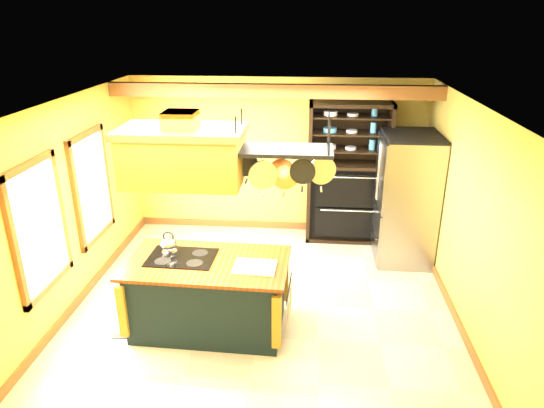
# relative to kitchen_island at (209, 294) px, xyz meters

# --- Properties ---
(floor) EXTENTS (5.00, 5.00, 0.00)m
(floor) POSITION_rel_kitchen_island_xyz_m (0.62, 0.56, -0.47)
(floor) COLOR beige
(floor) RESTS_ON ground
(ceiling) EXTENTS (5.00, 5.00, 0.00)m
(ceiling) POSITION_rel_kitchen_island_xyz_m (0.62, 0.56, 2.23)
(ceiling) COLOR white
(ceiling) RESTS_ON wall_back
(wall_back) EXTENTS (5.00, 0.02, 2.70)m
(wall_back) POSITION_rel_kitchen_island_xyz_m (0.62, 3.06, 0.88)
(wall_back) COLOR gold
(wall_back) RESTS_ON floor
(wall_front) EXTENTS (5.00, 0.02, 2.70)m
(wall_front) POSITION_rel_kitchen_island_xyz_m (0.62, -1.94, 0.88)
(wall_front) COLOR gold
(wall_front) RESTS_ON floor
(wall_left) EXTENTS (0.02, 5.00, 2.70)m
(wall_left) POSITION_rel_kitchen_island_xyz_m (-1.88, 0.56, 0.88)
(wall_left) COLOR gold
(wall_left) RESTS_ON floor
(wall_right) EXTENTS (0.02, 5.00, 2.70)m
(wall_right) POSITION_rel_kitchen_island_xyz_m (3.12, 0.56, 0.88)
(wall_right) COLOR gold
(wall_right) RESTS_ON floor
(ceiling_beam) EXTENTS (5.00, 0.15, 0.20)m
(ceiling_beam) POSITION_rel_kitchen_island_xyz_m (0.62, 2.26, 2.12)
(ceiling_beam) COLOR brown
(ceiling_beam) RESTS_ON ceiling
(window_near) EXTENTS (0.06, 1.06, 1.56)m
(window_near) POSITION_rel_kitchen_island_xyz_m (-1.85, -0.24, 0.93)
(window_near) COLOR brown
(window_near) RESTS_ON wall_left
(window_far) EXTENTS (0.06, 1.06, 1.56)m
(window_far) POSITION_rel_kitchen_island_xyz_m (-1.85, 1.16, 0.93)
(window_far) COLOR brown
(window_far) RESTS_ON wall_left
(kitchen_island) EXTENTS (1.96, 1.14, 1.11)m
(kitchen_island) POSITION_rel_kitchen_island_xyz_m (0.00, 0.00, 0.00)
(kitchen_island) COLOR black
(kitchen_island) RESTS_ON floor
(range_hood) EXTENTS (1.37, 0.77, 0.80)m
(range_hood) POSITION_rel_kitchen_island_xyz_m (-0.20, -0.00, 1.77)
(range_hood) COLOR #A16F28
(range_hood) RESTS_ON ceiling
(pot_rack) EXTENTS (1.14, 0.53, 0.88)m
(pot_rack) POSITION_rel_kitchen_island_xyz_m (0.91, 0.01, 1.73)
(pot_rack) COLOR black
(pot_rack) RESTS_ON ceiling
(refrigerator) EXTENTS (0.85, 1.01, 1.98)m
(refrigerator) POSITION_rel_kitchen_island_xyz_m (2.67, 2.11, 0.49)
(refrigerator) COLOR gray
(refrigerator) RESTS_ON floor
(hutch) EXTENTS (1.34, 0.61, 2.36)m
(hutch) POSITION_rel_kitchen_island_xyz_m (1.82, 2.80, 0.44)
(hutch) COLOR black
(hutch) RESTS_ON floor
(floor_register) EXTENTS (0.30, 0.16, 0.01)m
(floor_register) POSITION_rel_kitchen_island_xyz_m (-1.01, -0.28, -0.46)
(floor_register) COLOR black
(floor_register) RESTS_ON floor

